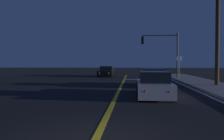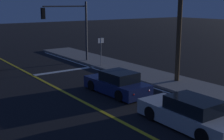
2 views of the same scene
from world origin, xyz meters
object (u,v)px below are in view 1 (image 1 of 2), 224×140
car_lead_oncoming_navy (153,78)px  utility_pole_right (218,20)px  car_side_waiting_silver (154,85)px  traffic_signal_near_right (164,47)px  car_following_oncoming_black (107,72)px  street_sign_corner (179,64)px

car_lead_oncoming_navy → utility_pole_right: size_ratio=0.46×
car_side_waiting_silver → traffic_signal_near_right: 15.71m
car_following_oncoming_black → traffic_signal_near_right: size_ratio=0.90×
car_lead_oncoming_navy → utility_pole_right: (4.67, -0.37, 4.38)m
traffic_signal_near_right → utility_pole_right: size_ratio=0.56×
car_lead_oncoming_navy → street_sign_corner: size_ratio=1.77×
car_following_oncoming_black → traffic_signal_near_right: 8.16m
car_lead_oncoming_navy → utility_pole_right: utility_pole_right is taller
car_side_waiting_silver → car_lead_oncoming_navy: size_ratio=1.09×
utility_pole_right → car_side_waiting_silver: bearing=-133.5°
car_following_oncoming_black → street_sign_corner: 10.16m
car_lead_oncoming_navy → car_following_oncoming_black: bearing=108.6°
utility_pole_right → traffic_signal_near_right: bearing=105.2°
car_lead_oncoming_navy → traffic_signal_near_right: traffic_signal_near_right is taller
car_side_waiting_silver → car_following_oncoming_black: bearing=104.5°
car_side_waiting_silver → utility_pole_right: size_ratio=0.50×
traffic_signal_near_right → car_lead_oncoming_navy: bearing=78.1°
car_lead_oncoming_navy → traffic_signal_near_right: size_ratio=0.82×
car_side_waiting_silver → street_sign_corner: street_sign_corner is taller
car_following_oncoming_black → car_side_waiting_silver: same height
car_following_oncoming_black → street_sign_corner: size_ratio=1.94×
car_side_waiting_silver → street_sign_corner: size_ratio=1.93×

